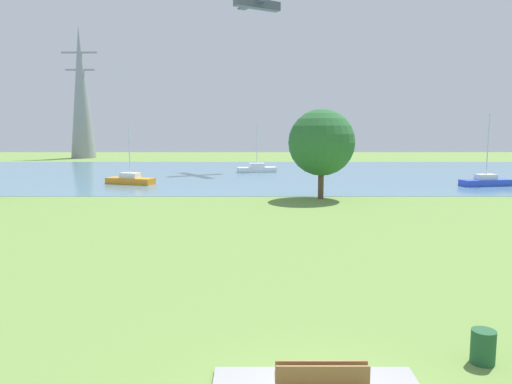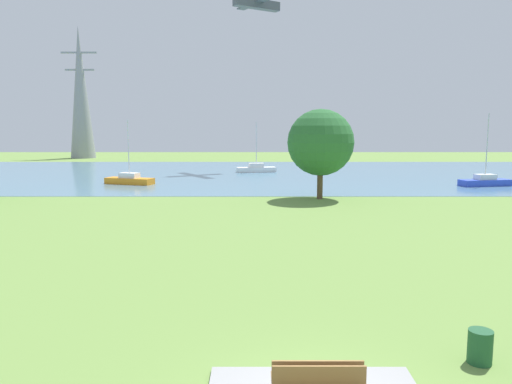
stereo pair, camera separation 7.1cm
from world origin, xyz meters
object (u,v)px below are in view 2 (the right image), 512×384
(sailboat_orange, at_px, (132,180))
(light_aircraft, at_px, (258,4))
(tree_west_near, at_px, (323,143))
(sailboat_white, at_px, (258,169))
(sailboat_blue, at_px, (487,181))
(bench_facing_water, at_px, (318,382))
(litter_bin, at_px, (482,347))
(electricity_pylon, at_px, (83,93))

(sailboat_orange, distance_m, light_aircraft, 29.36)
(tree_west_near, height_order, light_aircraft, light_aircraft)
(sailboat_white, distance_m, sailboat_blue, 26.07)
(bench_facing_water, bearing_deg, sailboat_blue, 61.03)
(bench_facing_water, xyz_separation_m, sailboat_orange, (-13.56, 38.46, -0.02))
(sailboat_orange, relative_size, tree_west_near, 0.90)
(litter_bin, xyz_separation_m, electricity_pylon, (-36.74, 78.75, 11.32))
(litter_bin, distance_m, electricity_pylon, 87.63)
(electricity_pylon, bearing_deg, litter_bin, -64.99)
(litter_bin, xyz_separation_m, sailboat_blue, (16.41, 35.22, 0.06))
(sailboat_orange, xyz_separation_m, electricity_pylon, (-19.14, 42.00, 11.26))
(litter_bin, distance_m, sailboat_blue, 38.86)
(tree_west_near, relative_size, light_aircraft, 0.89)
(bench_facing_water, relative_size, sailboat_orange, 0.29)
(litter_bin, relative_size, sailboat_white, 0.13)
(sailboat_blue, relative_size, light_aircraft, 0.88)
(litter_bin, distance_m, tree_west_near, 27.15)
(bench_facing_water, xyz_separation_m, litter_bin, (4.04, 1.72, -0.07))
(sailboat_white, distance_m, light_aircraft, 20.91)
(bench_facing_water, distance_m, sailboat_blue, 42.22)
(sailboat_white, bearing_deg, light_aircraft, 89.69)
(sailboat_white, relative_size, electricity_pylon, 0.26)
(bench_facing_water, xyz_separation_m, sailboat_blue, (20.45, 36.94, -0.01))
(sailboat_blue, relative_size, electricity_pylon, 0.29)
(light_aircraft, bearing_deg, litter_bin, -84.47)
(tree_west_near, bearing_deg, sailboat_orange, 150.28)
(bench_facing_water, relative_size, sailboat_blue, 0.27)
(bench_facing_water, height_order, electricity_pylon, electricity_pylon)
(sailboat_white, bearing_deg, sailboat_orange, -133.52)
(light_aircraft, bearing_deg, sailboat_orange, -126.32)
(bench_facing_water, bearing_deg, light_aircraft, 91.19)
(sailboat_white, bearing_deg, tree_west_near, -77.89)
(litter_bin, height_order, sailboat_blue, sailboat_blue)
(sailboat_white, relative_size, tree_west_near, 0.89)
(sailboat_white, height_order, tree_west_near, tree_west_near)
(light_aircraft, bearing_deg, sailboat_white, -90.31)
(sailboat_orange, distance_m, electricity_pylon, 47.51)
(sailboat_orange, relative_size, electricity_pylon, 0.27)
(sailboat_orange, distance_m, sailboat_blue, 34.05)
(litter_bin, height_order, sailboat_orange, sailboat_orange)
(bench_facing_water, distance_m, sailboat_white, 51.53)
(litter_bin, relative_size, electricity_pylon, 0.03)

